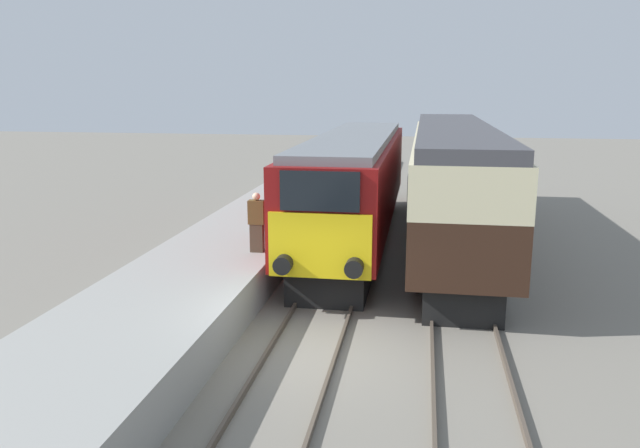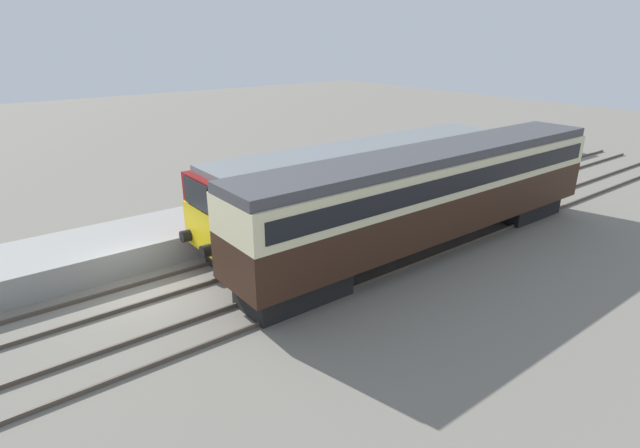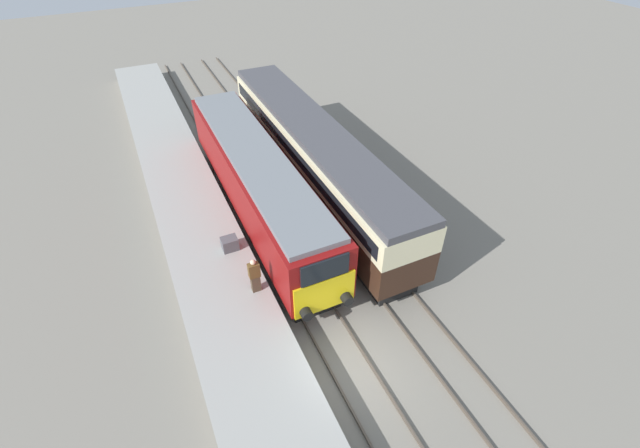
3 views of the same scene
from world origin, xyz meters
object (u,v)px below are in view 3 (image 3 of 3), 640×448
object	(u,v)px
person_on_platform	(255,276)
luggage_crate	(230,244)
locomotive	(258,182)
passenger_carriage	(314,154)

from	to	relation	value
person_on_platform	luggage_crate	distance (m)	2.86
locomotive	person_on_platform	xyz separation A→B (m)	(-2.07, -5.68, -0.33)
locomotive	person_on_platform	distance (m)	6.05
person_on_platform	locomotive	bearing A→B (deg)	69.93
locomotive	passenger_carriage	distance (m)	3.50
luggage_crate	passenger_carriage	bearing A→B (deg)	32.25
passenger_carriage	luggage_crate	bearing A→B (deg)	-147.75
locomotive	luggage_crate	world-z (taller)	locomotive
passenger_carriage	luggage_crate	xyz separation A→B (m)	(-5.74, -3.62, -1.19)
passenger_carriage	luggage_crate	distance (m)	6.89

